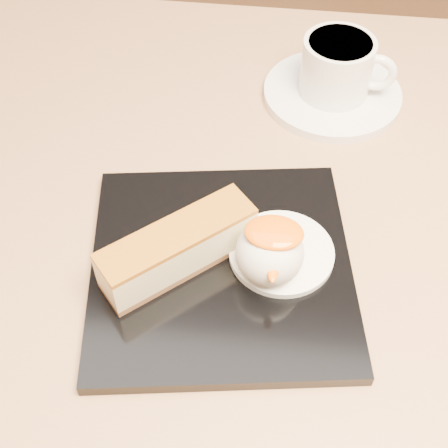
# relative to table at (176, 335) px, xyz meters

# --- Properties ---
(table) EXTENTS (0.80, 0.80, 0.72)m
(table) POSITION_rel_table_xyz_m (0.00, 0.00, 0.00)
(table) COLOR black
(table) RESTS_ON ground
(dessert_plate) EXTENTS (0.25, 0.25, 0.01)m
(dessert_plate) POSITION_rel_table_xyz_m (0.05, -0.02, 0.16)
(dessert_plate) COLOR black
(dessert_plate) RESTS_ON table
(cheesecake) EXTENTS (0.13, 0.12, 0.04)m
(cheesecake) POSITION_rel_table_xyz_m (0.02, -0.02, 0.19)
(cheesecake) COLOR brown
(cheesecake) RESTS_ON dessert_plate
(cream_smear) EXTENTS (0.09, 0.09, 0.01)m
(cream_smear) POSITION_rel_table_xyz_m (0.10, -0.00, 0.17)
(cream_smear) COLOR white
(cream_smear) RESTS_ON dessert_plate
(ice_cream_scoop) EXTENTS (0.06, 0.06, 0.06)m
(ice_cream_scoop) POSITION_rel_table_xyz_m (0.09, -0.02, 0.19)
(ice_cream_scoop) COLOR white
(ice_cream_scoop) RESTS_ON cream_smear
(mango_sauce) EXTENTS (0.05, 0.04, 0.01)m
(mango_sauce) POSITION_rel_table_xyz_m (0.09, -0.02, 0.22)
(mango_sauce) COLOR #F46407
(mango_sauce) RESTS_ON ice_cream_scoop
(mint_sprig) EXTENTS (0.04, 0.03, 0.00)m
(mint_sprig) POSITION_rel_table_xyz_m (0.07, 0.02, 0.17)
(mint_sprig) COLOR green
(mint_sprig) RESTS_ON cream_smear
(saucer) EXTENTS (0.15, 0.15, 0.01)m
(saucer) POSITION_rel_table_xyz_m (0.14, 0.23, 0.16)
(saucer) COLOR white
(saucer) RESTS_ON table
(coffee_cup) EXTENTS (0.10, 0.08, 0.06)m
(coffee_cup) POSITION_rel_table_xyz_m (0.15, 0.23, 0.20)
(coffee_cup) COLOR white
(coffee_cup) RESTS_ON saucer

